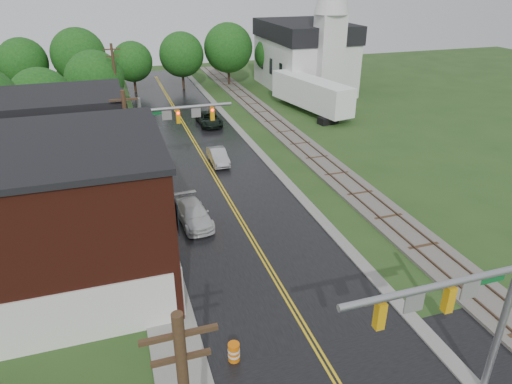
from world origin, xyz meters
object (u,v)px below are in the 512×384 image
tree_left_c (43,100)px  construction_barrel (234,352)px  utility_pole_b (130,153)px  tree_left_e (96,81)px  church (307,49)px  traffic_signal_near (463,307)px  utility_pole_c (116,84)px  brick_building (28,223)px  traffic_signal_far (169,124)px  suv_dark (209,119)px  sedan_silver (218,156)px  pickup_white (193,214)px  semi_trailer (311,93)px

tree_left_c → construction_barrel: tree_left_c is taller
utility_pole_b → tree_left_e: 23.99m
tree_left_c → utility_pole_b: bearing=-68.5°
church → construction_barrel: bearing=-116.9°
traffic_signal_near → tree_left_c: (-17.32, 37.90, -0.46)m
utility_pole_c → utility_pole_b: bearing=-90.0°
brick_building → traffic_signal_far: brick_building is taller
suv_dark → sedan_silver: 11.68m
sedan_silver → construction_barrel: (-4.84, -23.04, -0.19)m
construction_barrel → sedan_silver: bearing=78.1°
tree_left_e → suv_dark: bearing=-21.4°
tree_left_e → pickup_white: (5.65, -26.23, -4.11)m
semi_trailer → tree_left_e: bearing=172.3°
brick_building → utility_pole_c: 29.56m
brick_building → church: church is taller
tree_left_e → utility_pole_c: bearing=-42.8°
traffic_signal_near → sedan_silver: traffic_signal_near is taller
traffic_signal_far → tree_left_c: tree_left_c is taller
church → sedan_silver: bearing=-128.4°
utility_pole_b → utility_pole_c: 22.00m
semi_trailer → traffic_signal_far: bearing=-141.1°
utility_pole_c → sedan_silver: size_ratio=2.24×
utility_pole_b → construction_barrel: size_ratio=9.54×
traffic_signal_near → utility_pole_b: size_ratio=0.82×
traffic_signal_far → semi_trailer: 24.89m
church → traffic_signal_near: church is taller
traffic_signal_far → utility_pole_b: utility_pole_b is taller
brick_building → sedan_silver: 20.33m
church → tree_left_e: (-28.85, -7.84, -1.02)m
utility_pole_c → semi_trailer: 22.75m
sedan_silver → utility_pole_c: bearing=119.2°
tree_left_e → sedan_silver: 19.32m
brick_building → pickup_white: brick_building is taller
suv_dark → semi_trailer: size_ratio=0.38×
utility_pole_b → traffic_signal_near: bearing=-62.8°
utility_pole_b → utility_pole_c: same height
church → semi_trailer: size_ratio=1.47×
utility_pole_c → church: bearing=20.0°
traffic_signal_near → construction_barrel: (-7.31, 4.77, -4.50)m
pickup_white → tree_left_e: bearing=97.6°
church → pickup_white: 41.54m
suv_dark → semi_trailer: bearing=4.7°
traffic_signal_near → construction_barrel: traffic_signal_near is taller
church → utility_pole_c: church is taller
brick_building → tree_left_c: (-1.36, 24.90, 0.36)m
sedan_silver → semi_trailer: 19.61m
traffic_signal_near → pickup_white: (-6.67, 17.67, -4.27)m
utility_pole_b → pickup_white: utility_pole_b is taller
church → suv_dark: 21.87m
traffic_signal_near → sedan_silver: 28.25m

